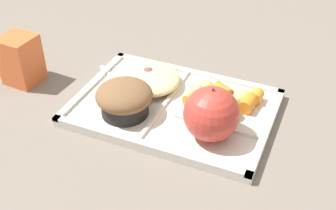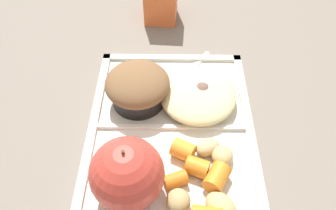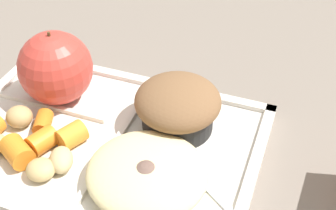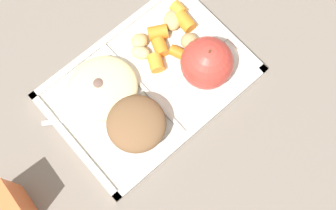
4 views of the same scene
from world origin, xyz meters
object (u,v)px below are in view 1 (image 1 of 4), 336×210
lunch_tray (174,108)px  bran_muffin (124,99)px  milk_carton (21,60)px  green_apple (211,114)px  plastic_fork (120,86)px

lunch_tray → bran_muffin: size_ratio=3.56×
bran_muffin → milk_carton: 0.24m
green_apple → bran_muffin: bearing=0.0°
green_apple → plastic_fork: size_ratio=0.74×
milk_carton → plastic_fork: bearing=-164.7°
lunch_tray → plastic_fork: (0.11, -0.02, 0.01)m
bran_muffin → plastic_fork: bran_muffin is taller
green_apple → bran_muffin: green_apple is taller
plastic_fork → milk_carton: size_ratio=1.32×
plastic_fork → milk_carton: (0.19, 0.04, 0.03)m
green_apple → bran_muffin: (0.15, 0.00, -0.01)m
green_apple → milk_carton: green_apple is taller
plastic_fork → lunch_tray: bearing=171.8°
green_apple → bran_muffin: 0.15m
plastic_fork → bran_muffin: bearing=124.2°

